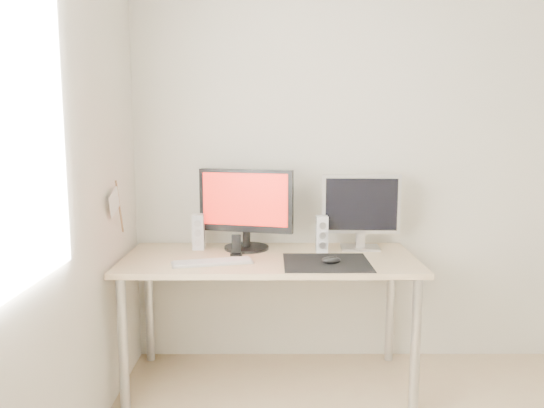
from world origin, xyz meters
name	(u,v)px	position (x,y,z in m)	size (l,w,h in m)	color
wall_back	(423,158)	(0.00, 1.75, 1.25)	(3.50, 3.50, 0.00)	silver
mousepad	(327,263)	(-0.63, 1.25, 0.73)	(0.45, 0.40, 0.00)	black
mouse	(331,260)	(-0.61, 1.22, 0.75)	(0.10, 0.06, 0.04)	black
desk	(270,270)	(-0.93, 1.38, 0.65)	(1.60, 0.70, 0.73)	#D1B587
main_monitor	(246,206)	(-1.07, 1.56, 0.98)	(0.54, 0.31, 0.47)	black
second_monitor	(361,208)	(-0.40, 1.57, 0.97)	(0.45, 0.17, 0.43)	silver
speaker_left	(199,232)	(-1.34, 1.56, 0.83)	(0.07, 0.08, 0.21)	silver
speaker_right	(322,234)	(-0.63, 1.50, 0.83)	(0.07, 0.08, 0.21)	white
keyboard	(212,262)	(-1.23, 1.23, 0.74)	(0.44, 0.22, 0.02)	silver
phone_dock	(236,249)	(-1.11, 1.41, 0.77)	(0.06, 0.06, 0.12)	black
pennant	(116,203)	(-1.72, 1.24, 1.05)	(0.01, 0.23, 0.29)	#A57F54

